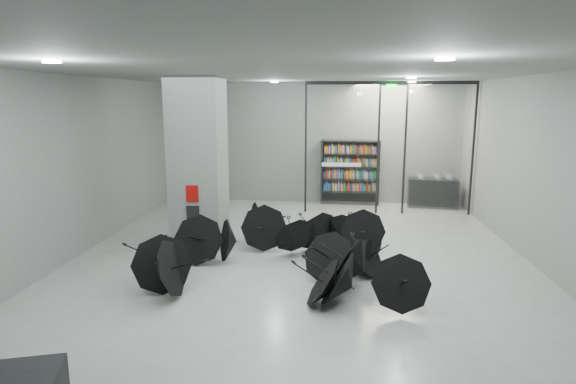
# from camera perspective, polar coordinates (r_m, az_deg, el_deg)

# --- Properties ---
(room) EXTENTS (14.00, 14.02, 4.01)m
(room) POSITION_cam_1_polar(r_m,az_deg,el_deg) (9.18, 1.07, 7.03)
(room) COLOR gray
(room) RESTS_ON ground
(column) EXTENTS (1.20, 1.20, 4.00)m
(column) POSITION_cam_1_polar(r_m,az_deg,el_deg) (11.66, -10.64, 3.55)
(column) COLOR slate
(column) RESTS_ON ground
(fire_cabinet) EXTENTS (0.28, 0.04, 0.38)m
(fire_cabinet) POSITION_cam_1_polar(r_m,az_deg,el_deg) (11.17, -11.37, -0.18)
(fire_cabinet) COLOR #A50A07
(fire_cabinet) RESTS_ON column
(info_panel) EXTENTS (0.30, 0.03, 0.42)m
(info_panel) POSITION_cam_1_polar(r_m,az_deg,el_deg) (11.28, -11.27, -2.67)
(info_panel) COLOR black
(info_panel) RESTS_ON column
(exit_sign) EXTENTS (0.30, 0.06, 0.15)m
(exit_sign) POSITION_cam_1_polar(r_m,az_deg,el_deg) (14.54, 12.25, 12.14)
(exit_sign) COLOR #0CE533
(exit_sign) RESTS_ON room
(glass_partition) EXTENTS (5.06, 0.08, 4.00)m
(glass_partition) POSITION_cam_1_polar(r_m,az_deg,el_deg) (14.80, 11.86, 5.78)
(glass_partition) COLOR silver
(glass_partition) RESTS_ON ground
(bookshelf) EXTENTS (1.96, 0.49, 2.13)m
(bookshelf) POSITION_cam_1_polar(r_m,az_deg,el_deg) (16.08, 7.42, 2.33)
(bookshelf) COLOR black
(bookshelf) RESTS_ON ground
(shop_counter) EXTENTS (1.64, 0.85, 0.94)m
(shop_counter) POSITION_cam_1_polar(r_m,az_deg,el_deg) (16.25, 16.88, -0.10)
(shop_counter) COLOR black
(shop_counter) RESTS_ON ground
(umbrella_cluster) EXTENTS (5.62, 4.59, 1.29)m
(umbrella_cluster) POSITION_cam_1_polar(r_m,az_deg,el_deg) (9.83, -0.30, -7.77)
(umbrella_cluster) COLOR black
(umbrella_cluster) RESTS_ON ground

